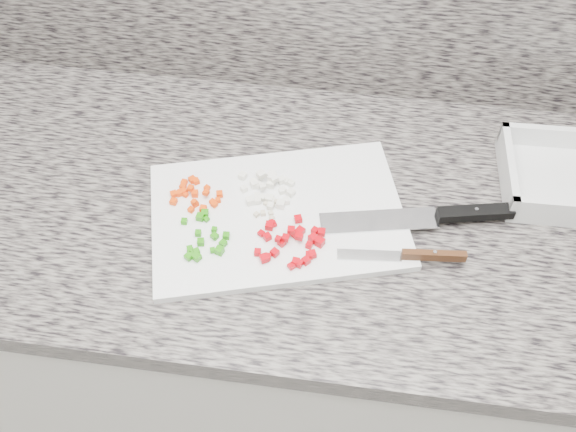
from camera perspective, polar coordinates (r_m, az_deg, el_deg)
name	(u,v)px	position (r m, az deg, el deg)	size (l,w,h in m)	color
cabinet	(318,336)	(1.48, 2.65, -10.61)	(3.92, 0.62, 0.86)	beige
countertop	(327,212)	(1.11, 3.49, 0.40)	(3.96, 0.64, 0.04)	slate
cutting_board	(278,215)	(1.06, -0.92, 0.05)	(0.41, 0.28, 0.01)	white
carrot_pile	(194,193)	(1.09, -8.38, 2.00)	(0.09, 0.08, 0.02)	#ED3E05
onion_pile	(268,188)	(1.08, -1.78, 2.49)	(0.10, 0.08, 0.02)	white
green_pepper_pile	(205,239)	(1.03, -7.40, -2.04)	(0.08, 0.10, 0.01)	#23820B
red_pepper_pile	(293,242)	(1.01, 0.41, -2.33)	(0.11, 0.11, 0.02)	#BB020C
garlic_pile	(269,208)	(1.06, -1.71, 0.70)	(0.04, 0.05, 0.01)	beige
chef_knife	(442,215)	(1.08, 13.55, 0.05)	(0.32, 0.10, 0.02)	#B8BBBF
paring_knife	(417,255)	(1.02, 11.43, -3.46)	(0.20, 0.03, 0.02)	#B8BBBF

